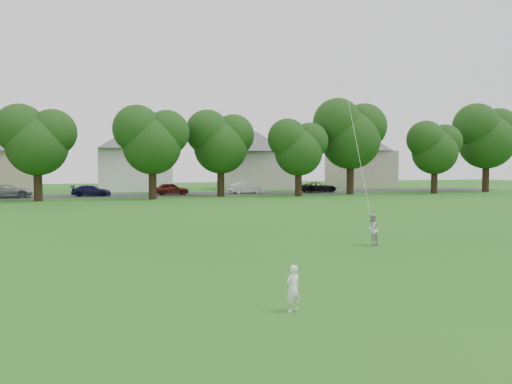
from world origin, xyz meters
name	(u,v)px	position (x,y,z in m)	size (l,w,h in m)	color
ground	(290,284)	(0.00, 0.00, 0.00)	(160.00, 160.00, 0.00)	#1A5C15
street	(141,195)	(0.00, 42.00, 0.01)	(90.00, 7.00, 0.01)	#2D2D30
toddler	(293,288)	(-0.88, -2.31, 0.50)	(0.36, 0.24, 1.00)	white
older_boy	(372,229)	(5.33, 4.85, 0.62)	(0.61, 0.47, 1.25)	beige
kite	(357,145)	(5.77, 6.84, 3.95)	(0.98, 2.48, 7.33)	white
tree_row	(205,133)	(5.58, 35.72, 6.24)	(81.87, 8.03, 10.62)	black
parked_cars	(111,190)	(-3.17, 41.00, 0.61)	(53.26, 2.47, 1.26)	black
house_row	(130,153)	(-0.38, 52.00, 4.71)	(76.59, 14.17, 9.50)	silver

